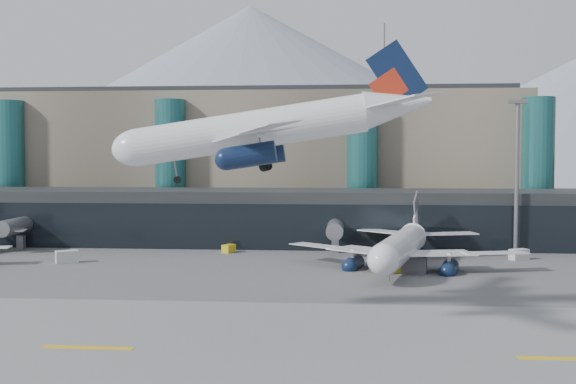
% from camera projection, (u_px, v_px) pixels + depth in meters
% --- Properties ---
extents(ground, '(900.00, 900.00, 0.00)m').
position_uv_depth(ground, '(327.00, 314.00, 74.97)').
color(ground, '#515154').
rests_on(ground, ground).
extents(runway_strip, '(400.00, 40.00, 0.04)m').
position_uv_depth(runway_strip, '(321.00, 353.00, 60.04)').
color(runway_strip, slate).
rests_on(runway_strip, ground).
extents(runway_markings, '(128.00, 1.00, 0.02)m').
position_uv_depth(runway_markings, '(321.00, 353.00, 60.04)').
color(runway_markings, gold).
rests_on(runway_markings, ground).
extents(concourse, '(170.00, 27.00, 10.00)m').
position_uv_depth(concourse, '(336.00, 218.00, 132.15)').
color(concourse, black).
rests_on(concourse, ground).
extents(terminal_main, '(130.00, 30.00, 31.00)m').
position_uv_depth(terminal_main, '(230.00, 159.00, 165.82)').
color(terminal_main, gray).
rests_on(terminal_main, ground).
extents(teal_towers, '(116.40, 19.40, 46.00)m').
position_uv_depth(teal_towers, '(265.00, 167.00, 149.14)').
color(teal_towers, '#236364').
rests_on(teal_towers, ground).
extents(mountain_ridge, '(910.00, 400.00, 110.00)m').
position_uv_depth(mountain_ridge, '(371.00, 107.00, 449.35)').
color(mountain_ridge, gray).
rests_on(mountain_ridge, ground).
extents(lightmast_mid, '(3.00, 1.20, 25.60)m').
position_uv_depth(lightmast_mid, '(517.00, 167.00, 119.45)').
color(lightmast_mid, slate).
rests_on(lightmast_mid, ground).
extents(hero_jet, '(31.61, 32.58, 10.49)m').
position_uv_depth(hero_jet, '(283.00, 117.00, 69.20)').
color(hero_jet, white).
rests_on(hero_jet, ground).
extents(jet_parked_mid, '(36.07, 37.08, 11.92)m').
position_uv_depth(jet_parked_mid, '(404.00, 236.00, 106.16)').
color(jet_parked_mid, white).
rests_on(jet_parked_mid, ground).
extents(veh_a, '(3.81, 3.28, 1.87)m').
position_uv_depth(veh_a, '(67.00, 257.00, 110.24)').
color(veh_a, silver).
rests_on(veh_a, ground).
extents(veh_b, '(2.27, 2.71, 1.34)m').
position_uv_depth(veh_b, '(229.00, 249.00, 121.82)').
color(veh_b, gold).
rests_on(veh_b, ground).
extents(veh_c, '(4.23, 2.67, 2.20)m').
position_uv_depth(veh_c, '(412.00, 264.00, 101.43)').
color(veh_c, '#535358').
rests_on(veh_c, ground).
extents(veh_d, '(3.35, 2.84, 1.69)m').
position_uv_depth(veh_d, '(519.00, 254.00, 113.40)').
color(veh_d, silver).
rests_on(veh_d, ground).
extents(veh_g, '(1.84, 2.57, 1.36)m').
position_uv_depth(veh_g, '(414.00, 257.00, 112.25)').
color(veh_g, silver).
rests_on(veh_g, ground).
extents(veh_h, '(4.51, 4.37, 2.28)m').
position_uv_depth(veh_h, '(393.00, 264.00, 101.35)').
color(veh_h, gold).
rests_on(veh_h, ground).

